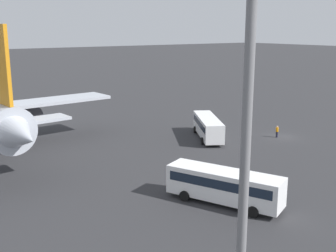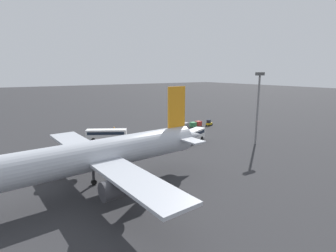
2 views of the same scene
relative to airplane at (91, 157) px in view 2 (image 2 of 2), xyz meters
The scene contains 10 objects.
ground_plane 44.70m from the airplane, 115.66° to the right, with size 600.00×600.00×0.00m, color #2D2D30.
airplane is the anchor object (origin of this frame).
shuttle_bus_near 33.54m from the airplane, 113.56° to the right, with size 10.86×7.80×3.08m.
shuttle_bus_far 36.34m from the airplane, 153.32° to the right, with size 11.01×6.75×3.14m.
baggage_tug 59.53m from the airplane, 149.34° to the right, with size 2.70×2.31×2.10m.
worker_person 43.78m from the airplane, 115.82° to the right, with size 0.38×0.38×1.74m.
cargo_cart_red 55.57m from the airplane, 146.69° to the right, with size 2.22×1.95×2.06m.
cargo_cart_green 53.02m from the airplane, 145.52° to the right, with size 2.22×1.95×2.06m.
cargo_cart_grey 51.14m from the airplane, 143.22° to the right, with size 2.22×1.95×2.06m.
light_pole 45.78m from the airplane, behind, with size 2.80×0.70×18.69m.
Camera 2 is at (30.03, 78.46, 18.82)m, focal length 28.00 mm.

